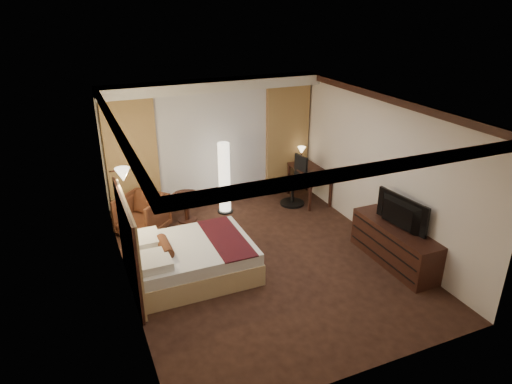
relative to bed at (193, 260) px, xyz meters
name	(u,v)px	position (x,y,z in m)	size (l,w,h in m)	color
floor	(265,262)	(1.24, -0.11, -0.28)	(4.50, 5.50, 0.01)	black
ceiling	(267,106)	(1.24, -0.11, 2.42)	(4.50, 5.50, 0.01)	white
back_wall	(212,143)	(1.24, 2.64, 1.07)	(4.50, 0.02, 2.70)	white
left_wall	(122,214)	(-1.01, -0.11, 1.07)	(0.02, 5.50, 2.70)	white
right_wall	(381,170)	(3.49, -0.11, 1.07)	(0.02, 5.50, 2.70)	white
crown_molding	(267,110)	(1.24, -0.11, 2.36)	(4.50, 5.50, 0.12)	black
soffit	(214,85)	(1.24, 2.39, 2.32)	(4.50, 0.50, 0.20)	white
curtain_sheer	(214,148)	(1.24, 2.56, 0.97)	(2.48, 0.04, 2.45)	silver
curtain_left_drape	(132,160)	(-0.46, 2.50, 0.97)	(1.00, 0.14, 2.45)	tan
curtain_right_drape	(287,140)	(2.94, 2.50, 0.97)	(1.00, 0.14, 2.45)	tan
wall_sconce	(123,175)	(-0.85, 0.74, 1.34)	(0.24, 0.24, 0.24)	white
bed	(193,260)	(0.00, 0.00, 0.00)	(1.91, 1.49, 0.56)	white
headboard	(129,246)	(-0.96, 0.00, 0.47)	(0.12, 1.79, 1.50)	tan
armchair	(142,213)	(-0.49, 1.79, 0.13)	(0.80, 0.75, 0.82)	#552C19
side_table	(186,207)	(0.42, 1.95, 0.01)	(0.53, 0.53, 0.58)	black
floor_lamp	(224,178)	(1.27, 2.03, 0.49)	(0.32, 0.32, 1.53)	white
desk	(309,185)	(3.19, 1.86, 0.10)	(0.55, 1.09, 0.75)	black
desk_lamp	(301,156)	(3.19, 2.25, 0.64)	(0.18, 0.18, 0.34)	#FFD899
office_chair	(293,181)	(2.75, 1.81, 0.27)	(0.52, 0.52, 1.09)	black
dresser	(394,245)	(3.24, -0.99, 0.06)	(0.50, 1.77, 0.69)	black
television	(398,210)	(3.21, -0.99, 0.71)	(1.06, 0.61, 0.14)	black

